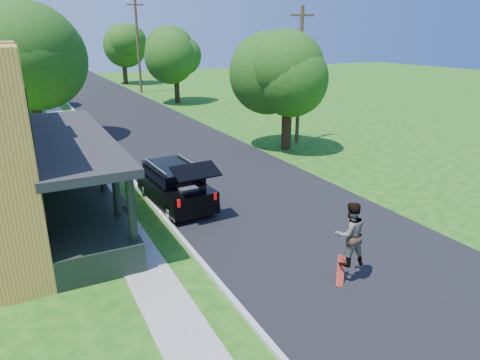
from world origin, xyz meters
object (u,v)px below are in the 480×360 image
black_suv (175,185)px  skateboarder (350,234)px  tree_right_near (288,67)px  utility_pole_near (299,75)px

black_suv → skateboarder: skateboarder is taller
tree_right_near → utility_pole_near: utility_pole_near is taller
tree_right_near → skateboarder: bearing=-116.0°
black_suv → utility_pole_near: (10.17, 6.42, 3.31)m
black_suv → tree_right_near: tree_right_near is taller
skateboarder → tree_right_near: size_ratio=0.25×
utility_pole_near → skateboarder: bearing=-105.5°
utility_pole_near → tree_right_near: bearing=-132.2°
black_suv → utility_pole_near: 12.48m
skateboarder → tree_right_near: (6.27, 12.86, 3.27)m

